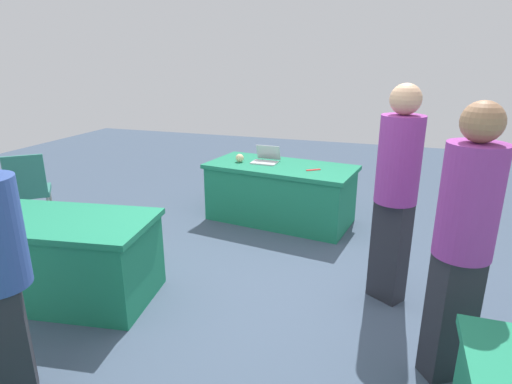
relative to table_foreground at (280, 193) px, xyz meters
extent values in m
plane|color=#3D4C60|center=(-0.37, 1.72, -0.37)|extent=(14.40, 14.40, 0.00)
cube|color=#1E7A56|center=(0.00, 0.00, 0.34)|extent=(1.93, 1.11, 0.05)
cube|color=#1E7A56|center=(0.00, 0.00, -0.03)|extent=(1.85, 1.07, 0.68)
cube|color=#1E7A56|center=(1.36, 2.36, 0.34)|extent=(1.81, 1.05, 0.05)
cube|color=#1E7A56|center=(1.36, 2.36, -0.03)|extent=(1.74, 1.01, 0.68)
cylinder|color=#9E9993|center=(3.00, 1.25, -0.14)|extent=(0.03, 0.03, 0.46)
cylinder|color=#9E9993|center=(2.71, 1.00, -0.14)|extent=(0.03, 0.03, 0.46)
cylinder|color=#9E9993|center=(2.75, 1.54, -0.14)|extent=(0.03, 0.03, 0.46)
cylinder|color=#9E9993|center=(2.46, 1.29, -0.14)|extent=(0.03, 0.03, 0.46)
cube|color=#2D7066|center=(2.73, 1.27, 0.13)|extent=(0.62, 0.62, 0.06)
cube|color=#2D7066|center=(2.60, 1.42, 0.38)|extent=(0.34, 0.30, 0.45)
cube|color=#26262D|center=(-1.37, 1.48, 0.08)|extent=(0.33, 0.31, 0.89)
cylinder|color=#8C338C|center=(-1.37, 1.48, 0.87)|extent=(0.47, 0.47, 0.70)
sphere|color=tan|center=(-1.37, 1.48, 1.34)|extent=(0.24, 0.24, 0.24)
cube|color=#26262D|center=(0.71, 3.40, 0.03)|extent=(0.33, 0.32, 0.79)
cube|color=#26262D|center=(-1.76, 2.34, 0.07)|extent=(0.33, 0.30, 0.87)
cylinder|color=#8C338C|center=(-1.76, 2.34, 0.85)|extent=(0.47, 0.47, 0.69)
sphere|color=#936B4C|center=(-1.76, 2.34, 1.31)|extent=(0.24, 0.24, 0.24)
cube|color=silver|center=(0.22, -0.03, 0.37)|extent=(0.33, 0.23, 0.02)
cube|color=#B7B7BC|center=(0.22, -0.18, 0.47)|extent=(0.32, 0.09, 0.19)
sphere|color=beige|center=(0.54, 0.01, 0.42)|extent=(0.10, 0.10, 0.10)
cube|color=red|center=(-0.43, 0.12, 0.37)|extent=(0.17, 0.13, 0.01)
camera|label=1|loc=(-1.32, 4.93, 1.65)|focal=29.57mm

